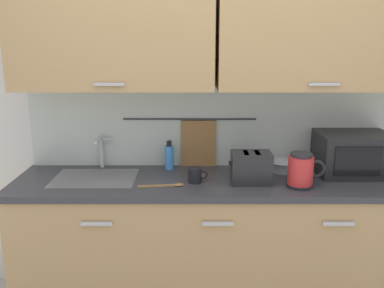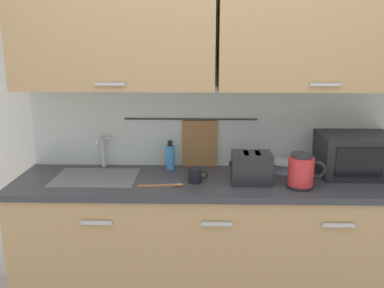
# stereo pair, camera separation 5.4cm
# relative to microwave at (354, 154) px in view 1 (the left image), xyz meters

# --- Properties ---
(counter_unit) EXTENTS (2.53, 0.64, 0.90)m
(counter_unit) POSITION_rel_microwave_xyz_m (-0.91, -0.11, -0.58)
(counter_unit) COLOR tan
(counter_unit) RESTS_ON ground
(back_wall_assembly) EXTENTS (3.70, 0.41, 2.50)m
(back_wall_assembly) POSITION_rel_microwave_xyz_m (-0.90, 0.12, 0.49)
(back_wall_assembly) COLOR silver
(back_wall_assembly) RESTS_ON ground
(sink_faucet) EXTENTS (0.09, 0.17, 0.22)m
(sink_faucet) POSITION_rel_microwave_xyz_m (-1.66, 0.12, 0.01)
(sink_faucet) COLOR #B2B5BA
(sink_faucet) RESTS_ON counter_unit
(microwave) EXTENTS (0.46, 0.35, 0.27)m
(microwave) POSITION_rel_microwave_xyz_m (0.00, 0.00, 0.00)
(microwave) COLOR black
(microwave) RESTS_ON counter_unit
(electric_kettle) EXTENTS (0.23, 0.16, 0.21)m
(electric_kettle) POSITION_rel_microwave_xyz_m (-0.40, -0.25, -0.03)
(electric_kettle) COLOR black
(electric_kettle) RESTS_ON counter_unit
(dish_soap_bottle) EXTENTS (0.06, 0.06, 0.20)m
(dish_soap_bottle) POSITION_rel_microwave_xyz_m (-1.20, 0.10, -0.05)
(dish_soap_bottle) COLOR #3F8CD8
(dish_soap_bottle) RESTS_ON counter_unit
(mug_near_sink) EXTENTS (0.12, 0.08, 0.09)m
(mug_near_sink) POSITION_rel_microwave_xyz_m (-1.03, -0.17, -0.09)
(mug_near_sink) COLOR black
(mug_near_sink) RESTS_ON counter_unit
(mixing_bowl) EXTENTS (0.21, 0.21, 0.08)m
(mixing_bowl) POSITION_rel_microwave_xyz_m (-0.44, 0.06, -0.09)
(mixing_bowl) COLOR #A5ADB7
(mixing_bowl) RESTS_ON counter_unit
(toaster) EXTENTS (0.26, 0.17, 0.19)m
(toaster) POSITION_rel_microwave_xyz_m (-0.69, -0.17, -0.04)
(toaster) COLOR #232326
(toaster) RESTS_ON counter_unit
(wooden_spoon) EXTENTS (0.28, 0.06, 0.01)m
(wooden_spoon) POSITION_rel_microwave_xyz_m (-1.20, -0.24, -0.13)
(wooden_spoon) COLOR #9E7042
(wooden_spoon) RESTS_ON counter_unit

